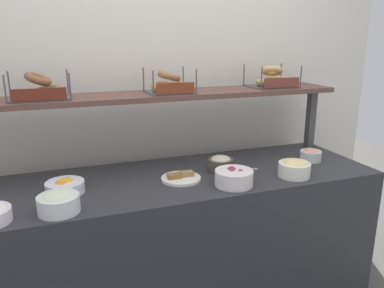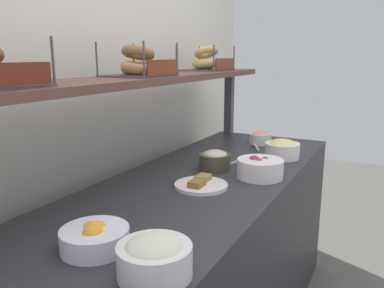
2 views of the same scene
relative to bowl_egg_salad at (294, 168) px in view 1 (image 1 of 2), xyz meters
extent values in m
cube|color=silver|center=(-0.59, 0.77, 0.30)|extent=(3.41, 0.06, 2.40)
cube|color=#2D2D33|center=(-0.59, 0.22, -0.47)|extent=(2.21, 0.70, 0.85)
cube|color=#4C4C51|center=(0.46, 0.49, 0.15)|extent=(0.05, 0.05, 0.40)
cube|color=brown|center=(-0.59, 0.49, 0.37)|extent=(2.17, 0.32, 0.03)
cylinder|color=white|center=(0.00, 0.00, -0.01)|extent=(0.18, 0.18, 0.08)
ellipsoid|color=#F5D886|center=(0.00, 0.00, 0.02)|extent=(0.14, 0.14, 0.05)
cylinder|color=white|center=(-0.37, 0.00, -0.01)|extent=(0.20, 0.20, 0.08)
sphere|color=#942A57|center=(-0.37, 0.02, 0.02)|extent=(0.05, 0.05, 0.05)
sphere|color=#8B3B5E|center=(-0.34, -0.01, 0.02)|extent=(0.04, 0.04, 0.04)
sphere|color=#954138|center=(-0.38, 0.00, 0.02)|extent=(0.04, 0.04, 0.04)
cylinder|color=#474435|center=(-0.34, 0.22, -0.01)|extent=(0.15, 0.15, 0.07)
ellipsoid|color=beige|center=(-0.34, 0.22, 0.02)|extent=(0.11, 0.11, 0.05)
cylinder|color=white|center=(-1.20, 0.19, -0.02)|extent=(0.19, 0.19, 0.06)
sphere|color=#F2963B|center=(-1.19, 0.21, 0.00)|extent=(0.04, 0.04, 0.04)
sphere|color=gold|center=(-1.18, 0.20, 0.00)|extent=(0.04, 0.04, 0.04)
sphere|color=gold|center=(-1.20, 0.20, 0.00)|extent=(0.05, 0.05, 0.05)
sphere|color=gold|center=(-1.22, 0.18, 0.00)|extent=(0.05, 0.05, 0.05)
sphere|color=orange|center=(-1.21, 0.18, 0.00)|extent=(0.05, 0.05, 0.05)
cylinder|color=white|center=(-1.24, -0.02, -0.01)|extent=(0.18, 0.18, 0.08)
ellipsoid|color=beige|center=(-1.24, -0.02, 0.02)|extent=(0.14, 0.14, 0.05)
cylinder|color=silver|center=(0.26, 0.20, -0.02)|extent=(0.13, 0.13, 0.06)
ellipsoid|color=#EB9B8A|center=(0.26, 0.20, 0.01)|extent=(0.10, 0.10, 0.04)
cylinder|color=white|center=(-0.61, 0.16, -0.04)|extent=(0.21, 0.21, 0.01)
cube|color=olive|center=(-0.64, 0.16, -0.02)|extent=(0.07, 0.05, 0.02)
cube|color=#9A7446|center=(-0.57, 0.17, -0.02)|extent=(0.07, 0.05, 0.02)
cube|color=#B7B7BC|center=(-0.21, 0.17, -0.04)|extent=(0.14, 0.03, 0.01)
ellipsoid|color=#B7B7BC|center=(-0.29, 0.19, -0.04)|extent=(0.04, 0.03, 0.01)
cube|color=#B7B7BC|center=(0.13, 0.18, -0.04)|extent=(0.13, 0.07, 0.01)
ellipsoid|color=#B7B7BC|center=(0.21, 0.22, -0.04)|extent=(0.04, 0.03, 0.01)
cube|color=#4C4C51|center=(-1.28, 0.49, 0.39)|extent=(0.31, 0.24, 0.01)
cylinder|color=#4C4C51|center=(-1.43, 0.38, 0.45)|extent=(0.01, 0.01, 0.14)
cylinder|color=#4C4C51|center=(-1.13, 0.38, 0.45)|extent=(0.01, 0.01, 0.14)
cylinder|color=#4C4C51|center=(-1.43, 0.61, 0.45)|extent=(0.01, 0.01, 0.14)
cylinder|color=#4C4C51|center=(-1.13, 0.61, 0.45)|extent=(0.01, 0.01, 0.14)
cube|color=maroon|center=(-1.28, 0.37, 0.42)|extent=(0.26, 0.01, 0.06)
torus|color=brown|center=(-1.33, 0.46, 0.41)|extent=(0.17, 0.16, 0.05)
torus|color=brown|center=(-1.23, 0.53, 0.42)|extent=(0.19, 0.19, 0.06)
torus|color=brown|center=(-1.28, 0.49, 0.48)|extent=(0.17, 0.17, 0.09)
cube|color=#4C4C51|center=(-0.57, 0.48, 0.39)|extent=(0.26, 0.24, 0.01)
cylinder|color=#4C4C51|center=(-0.69, 0.36, 0.45)|extent=(0.01, 0.01, 0.14)
cylinder|color=#4C4C51|center=(-0.44, 0.36, 0.45)|extent=(0.01, 0.01, 0.14)
cylinder|color=#4C4C51|center=(-0.69, 0.59, 0.45)|extent=(0.01, 0.01, 0.14)
cylinder|color=#4C4C51|center=(-0.44, 0.59, 0.45)|extent=(0.01, 0.01, 0.14)
cube|color=maroon|center=(-0.57, 0.36, 0.42)|extent=(0.22, 0.01, 0.06)
torus|color=#AA7344|center=(-0.61, 0.45, 0.42)|extent=(0.14, 0.15, 0.06)
torus|color=#A3764A|center=(-0.53, 0.51, 0.42)|extent=(0.20, 0.20, 0.05)
torus|color=#9A6C44|center=(-0.57, 0.48, 0.48)|extent=(0.15, 0.15, 0.07)
cube|color=#4C4C51|center=(0.14, 0.50, 0.39)|extent=(0.30, 0.24, 0.01)
cylinder|color=#4C4C51|center=(-0.01, 0.39, 0.45)|extent=(0.01, 0.01, 0.14)
cylinder|color=#4C4C51|center=(0.28, 0.39, 0.45)|extent=(0.01, 0.01, 0.14)
cylinder|color=#4C4C51|center=(-0.01, 0.62, 0.45)|extent=(0.01, 0.01, 0.14)
cylinder|color=#4C4C51|center=(0.28, 0.62, 0.45)|extent=(0.01, 0.01, 0.14)
cube|color=brown|center=(0.14, 0.38, 0.42)|extent=(0.25, 0.01, 0.06)
torus|color=tan|center=(0.09, 0.47, 0.42)|extent=(0.18, 0.18, 0.06)
torus|color=tan|center=(0.18, 0.54, 0.42)|extent=(0.20, 0.20, 0.06)
torus|color=tan|center=(0.14, 0.50, 0.48)|extent=(0.20, 0.20, 0.09)
camera|label=1|loc=(-1.22, -1.67, 0.70)|focal=35.77mm
camera|label=2|loc=(-1.95, -0.50, 0.47)|focal=36.81mm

